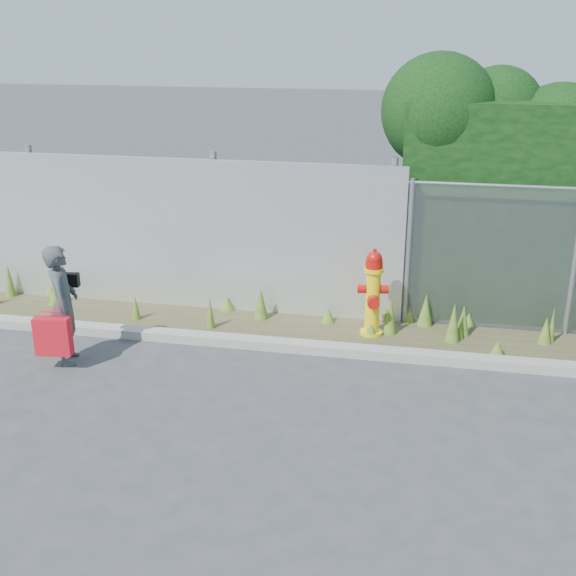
# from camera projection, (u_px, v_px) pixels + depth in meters

# --- Properties ---
(ground) EXTENTS (80.00, 80.00, 0.00)m
(ground) POSITION_uv_depth(u_px,v_px,m) (290.00, 424.00, 7.58)
(ground) COLOR #3A3A3D
(ground) RESTS_ON ground
(curb) EXTENTS (16.00, 0.22, 0.12)m
(curb) POSITION_uv_depth(u_px,v_px,m) (317.00, 348.00, 9.22)
(curb) COLOR gray
(curb) RESTS_ON ground
(weed_strip) EXTENTS (16.00, 1.31, 0.54)m
(weed_strip) POSITION_uv_depth(u_px,v_px,m) (392.00, 325.00, 9.71)
(weed_strip) COLOR #423E26
(weed_strip) RESTS_ON ground
(corrugated_fence) EXTENTS (8.50, 0.21, 2.30)m
(corrugated_fence) POSITION_uv_depth(u_px,v_px,m) (112.00, 231.00, 10.56)
(corrugated_fence) COLOR silver
(corrugated_fence) RESTS_ON ground
(fire_hydrant) EXTENTS (0.41, 0.37, 1.22)m
(fire_hydrant) POSITION_uv_depth(u_px,v_px,m) (373.00, 294.00, 9.52)
(fire_hydrant) COLOR yellow
(fire_hydrant) RESTS_ON ground
(woman) EXTENTS (0.54, 0.64, 1.50)m
(woman) POSITION_uv_depth(u_px,v_px,m) (63.00, 305.00, 8.75)
(woman) COLOR #0F6460
(woman) RESTS_ON ground
(red_tote_bag) EXTENTS (0.43, 0.16, 0.56)m
(red_tote_bag) POSITION_uv_depth(u_px,v_px,m) (53.00, 336.00, 8.61)
(red_tote_bag) COLOR #C00A30
(black_shoulder_bag) EXTENTS (0.23, 0.09, 0.17)m
(black_shoulder_bag) POSITION_uv_depth(u_px,v_px,m) (70.00, 280.00, 8.87)
(black_shoulder_bag) COLOR black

